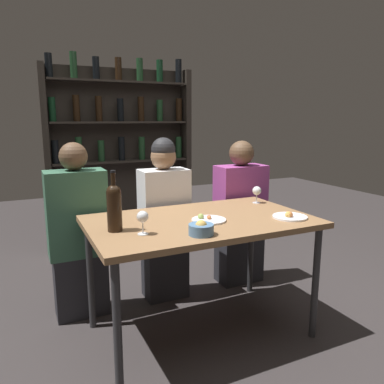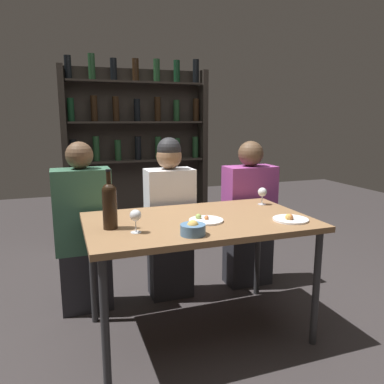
% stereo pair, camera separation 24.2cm
% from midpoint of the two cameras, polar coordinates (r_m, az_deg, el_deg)
% --- Properties ---
extents(ground_plane, '(10.00, 10.00, 0.00)m').
position_cam_midpoint_polar(ground_plane, '(2.67, 3.74, -20.51)').
color(ground_plane, '#332D2D').
extents(dining_table, '(1.40, 0.85, 0.78)m').
position_cam_midpoint_polar(dining_table, '(2.37, 3.96, -5.68)').
color(dining_table, olive).
rests_on(dining_table, ground_plane).
extents(wine_rack_wall, '(1.56, 0.21, 2.03)m').
position_cam_midpoint_polar(wine_rack_wall, '(4.13, -6.71, 6.68)').
color(wine_rack_wall, '#28231E').
rests_on(wine_rack_wall, ground_plane).
extents(wine_bottle, '(0.08, 0.08, 0.34)m').
position_cam_midpoint_polar(wine_bottle, '(2.14, -9.31, -1.80)').
color(wine_bottle, black).
rests_on(wine_bottle, dining_table).
extents(wine_glass_0, '(0.06, 0.06, 0.13)m').
position_cam_midpoint_polar(wine_glass_0, '(2.06, -5.28, -3.75)').
color(wine_glass_0, silver).
rests_on(wine_glass_0, dining_table).
extents(wine_glass_1, '(0.07, 0.07, 0.13)m').
position_cam_midpoint_polar(wine_glass_1, '(2.79, 13.13, -0.12)').
color(wine_glass_1, silver).
rests_on(wine_glass_1, dining_table).
extents(food_plate_0, '(0.21, 0.21, 0.04)m').
position_cam_midpoint_polar(food_plate_0, '(2.31, 5.09, -4.31)').
color(food_plate_0, white).
rests_on(food_plate_0, dining_table).
extents(food_plate_1, '(0.22, 0.22, 0.05)m').
position_cam_midpoint_polar(food_plate_1, '(2.43, 17.55, -3.97)').
color(food_plate_1, white).
rests_on(food_plate_1, dining_table).
extents(snack_bowl, '(0.14, 0.14, 0.08)m').
position_cam_midpoint_polar(snack_bowl, '(2.03, 3.56, -5.70)').
color(snack_bowl, '#4C7299').
rests_on(snack_bowl, dining_table).
extents(seated_person_left, '(0.40, 0.22, 1.24)m').
position_cam_midpoint_polar(seated_person_left, '(2.80, -13.79, -6.13)').
color(seated_person_left, '#26262B').
rests_on(seated_person_left, ground_plane).
extents(seated_person_center, '(0.36, 0.22, 1.26)m').
position_cam_midpoint_polar(seated_person_center, '(2.92, -1.02, -4.50)').
color(seated_person_center, '#26262B').
rests_on(seated_person_center, ground_plane).
extents(seated_person_right, '(0.42, 0.22, 1.22)m').
position_cam_midpoint_polar(seated_person_right, '(3.20, 10.80, -3.98)').
color(seated_person_right, '#26262B').
rests_on(seated_person_right, ground_plane).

